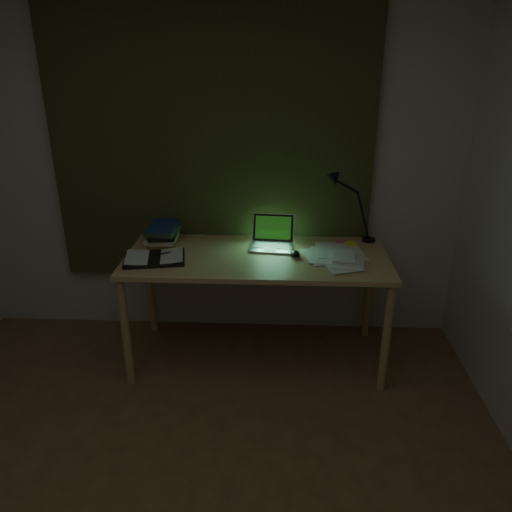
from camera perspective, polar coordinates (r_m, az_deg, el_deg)
The scene contains 11 objects.
wall_back at distance 3.55m, azimuth -4.97°, elevation 10.10°, with size 3.50×0.00×2.50m, color beige.
curtain at distance 3.47m, azimuth -5.17°, elevation 13.18°, with size 2.20×0.06×2.00m, color #32351A.
desk at distance 3.40m, azimuth 0.10°, elevation -5.97°, with size 1.70×0.74×0.78m, color tan, non-canonical shape.
laptop at distance 3.31m, azimuth 1.75°, elevation 2.50°, with size 0.28×0.32×0.20m, color silver, non-canonical shape.
open_textbook at distance 3.22m, azimuth -11.52°, elevation -0.20°, with size 0.37×0.27×0.03m, color silver, non-canonical shape.
book_stack at distance 3.45m, azimuth -10.62°, elevation 2.53°, with size 0.19×0.23×0.15m, color silver, non-canonical shape.
loose_papers at distance 3.24m, azimuth 9.10°, elevation 0.01°, with size 0.33×0.35×0.02m, color white, non-canonical shape.
mouse at distance 3.22m, azimuth 4.47°, elevation 0.26°, with size 0.06×0.10×0.04m, color black.
sticky_yellow at distance 3.46m, azimuth 10.74°, elevation 1.36°, with size 0.07×0.07×0.02m, color #F2FD35.
sticky_pink at distance 3.48m, azimuth 9.72°, elevation 1.57°, with size 0.07×0.07×0.02m, color #FF6390.
desk_lamp at distance 3.48m, azimuth 13.06°, elevation 5.48°, with size 0.33×0.26×0.49m, color black, non-canonical shape.
Camera 1 is at (0.46, -1.43, 2.01)m, focal length 35.00 mm.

